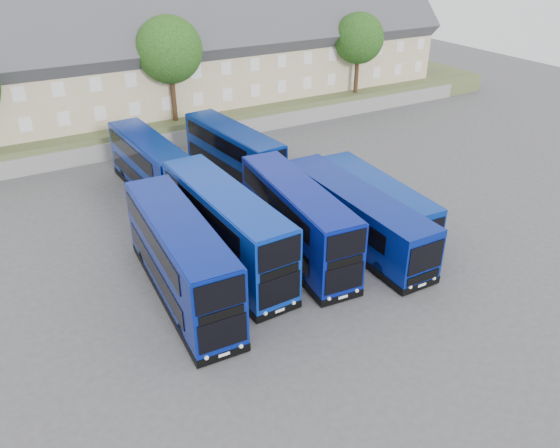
{
  "coord_description": "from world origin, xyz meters",
  "views": [
    {
      "loc": [
        -13.65,
        -21.34,
        17.7
      ],
      "look_at": [
        0.33,
        3.22,
        2.2
      ],
      "focal_mm": 35.0,
      "sensor_mm": 36.0,
      "label": 1
    }
  ],
  "objects": [
    {
      "name": "coach_east_b",
      "position": [
        8.29,
        4.01,
        1.44
      ],
      "size": [
        2.8,
        10.88,
        2.95
      ],
      "rotation": [
        0.0,
        0.0,
        -0.05
      ],
      "color": "navy",
      "rests_on": "ground"
    },
    {
      "name": "earth_bank",
      "position": [
        0.0,
        34.0,
        1.0
      ],
      "size": [
        80.0,
        20.0,
        2.0
      ],
      "primitive_type": "cube",
      "color": "#4D5A32",
      "rests_on": "ground"
    },
    {
      "name": "dd_rear_right",
      "position": [
        2.7,
        14.58,
        2.11
      ],
      "size": [
        3.6,
        11.03,
        4.31
      ],
      "rotation": [
        0.0,
        0.0,
        0.1
      ],
      "color": "navy",
      "rests_on": "ground"
    },
    {
      "name": "terrace_row",
      "position": [
        3.0,
        30.0,
        6.6
      ],
      "size": [
        60.0,
        10.4,
        11.2
      ],
      "color": "tan",
      "rests_on": "earth_bank"
    },
    {
      "name": "dd_front_right",
      "position": [
        1.37,
        3.01,
        2.21
      ],
      "size": [
        3.57,
        11.47,
        4.49
      ],
      "rotation": [
        0.0,
        0.0,
        -0.09
      ],
      "color": "navy",
      "rests_on": "ground"
    },
    {
      "name": "tree_far",
      "position": [
        28.15,
        32.1,
        7.73
      ],
      "size": [
        5.44,
        5.44,
        8.67
      ],
      "color": "#382314",
      "rests_on": "earth_bank"
    },
    {
      "name": "coach_east_a",
      "position": [
        5.32,
        2.51,
        1.71
      ],
      "size": [
        2.74,
        12.76,
        3.48
      ],
      "rotation": [
        0.0,
        0.0,
        -0.0
      ],
      "color": "navy",
      "rests_on": "ground"
    },
    {
      "name": "dd_front_mid",
      "position": [
        -2.83,
        3.97,
        2.32
      ],
      "size": [
        3.16,
        11.98,
        4.73
      ],
      "rotation": [
        0.0,
        0.0,
        0.04
      ],
      "color": "#082B9A",
      "rests_on": "ground"
    },
    {
      "name": "tree_mid",
      "position": [
        2.15,
        25.6,
        8.07
      ],
      "size": [
        5.76,
        5.76,
        9.18
      ],
      "color": "#382314",
      "rests_on": "earth_bank"
    },
    {
      "name": "ground",
      "position": [
        0.0,
        0.0,
        0.0
      ],
      "size": [
        120.0,
        120.0,
        0.0
      ],
      "primitive_type": "plane",
      "color": "#48484D",
      "rests_on": "ground"
    },
    {
      "name": "dd_front_left",
      "position": [
        -6.2,
        2.29,
        2.28
      ],
      "size": [
        3.17,
        11.76,
        4.64
      ],
      "rotation": [
        0.0,
        0.0,
        -0.04
      ],
      "color": "navy",
      "rests_on": "ground"
    },
    {
      "name": "retaining_wall",
      "position": [
        0.0,
        24.0,
        0.75
      ],
      "size": [
        70.0,
        0.4,
        1.5
      ],
      "primitive_type": "cube",
      "color": "slate",
      "rests_on": "ground"
    },
    {
      "name": "tree_east",
      "position": [
        22.15,
        25.1,
        7.39
      ],
      "size": [
        5.12,
        5.12,
        8.16
      ],
      "color": "#382314",
      "rests_on": "earth_bank"
    },
    {
      "name": "dd_rear_left",
      "position": [
        -3.54,
        15.57,
        2.09
      ],
      "size": [
        3.1,
        10.87,
        4.27
      ],
      "rotation": [
        0.0,
        0.0,
        0.06
      ],
      "color": "navy",
      "rests_on": "ground"
    }
  ]
}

